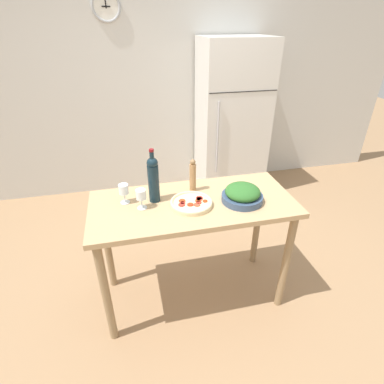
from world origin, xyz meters
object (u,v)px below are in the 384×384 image
(wine_glass_near, at_px, (141,195))
(salad_bowl, at_px, (242,194))
(wine_glass_far, at_px, (124,190))
(refrigerator, at_px, (232,121))
(pepper_mill, at_px, (193,176))
(wine_bottle, at_px, (153,178))
(homemade_pizza, at_px, (191,203))

(wine_glass_near, distance_m, salad_bowl, 0.68)
(wine_glass_far, bearing_deg, refrigerator, 49.81)
(refrigerator, distance_m, wine_glass_far, 2.06)
(salad_bowl, bearing_deg, wine_glass_far, 168.47)
(pepper_mill, bearing_deg, wine_glass_near, -158.32)
(wine_bottle, height_order, wine_glass_near, wine_bottle)
(wine_bottle, relative_size, wine_glass_far, 2.73)
(wine_bottle, bearing_deg, wine_glass_far, 174.97)
(refrigerator, relative_size, wine_glass_far, 13.23)
(wine_bottle, height_order, wine_glass_far, wine_bottle)
(wine_glass_near, distance_m, wine_glass_far, 0.14)
(refrigerator, bearing_deg, homemade_pizza, -117.66)
(pepper_mill, bearing_deg, wine_bottle, -165.03)
(wine_glass_far, xyz_separation_m, salad_bowl, (0.79, -0.16, -0.04))
(wine_bottle, distance_m, pepper_mill, 0.30)
(wine_glass_far, bearing_deg, wine_bottle, -5.03)
(wine_glass_near, height_order, wine_glass_far, same)
(wine_bottle, relative_size, pepper_mill, 1.54)
(wine_glass_far, bearing_deg, salad_bowl, -11.53)
(wine_glass_far, xyz_separation_m, homemade_pizza, (0.43, -0.13, -0.08))
(pepper_mill, bearing_deg, wine_glass_far, -173.10)
(refrigerator, height_order, pepper_mill, refrigerator)
(wine_glass_near, relative_size, wine_glass_far, 1.00)
(pepper_mill, bearing_deg, refrigerator, 60.97)
(salad_bowl, bearing_deg, wine_glass_near, 174.29)
(refrigerator, xyz_separation_m, homemade_pizza, (-0.90, -1.71, -0.00))
(refrigerator, xyz_separation_m, wine_glass_far, (-1.33, -1.57, 0.08))
(refrigerator, relative_size, homemade_pizza, 6.43)
(refrigerator, distance_m, wine_bottle, 1.96)
(wine_glass_far, relative_size, pepper_mill, 0.56)
(wine_glass_near, height_order, homemade_pizza, wine_glass_near)
(salad_bowl, relative_size, homemade_pizza, 0.99)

